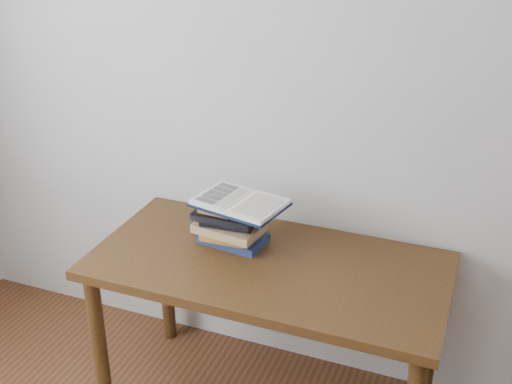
% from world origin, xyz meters
% --- Properties ---
extents(desk, '(1.33, 0.66, 0.71)m').
position_xyz_m(desk, '(-0.03, 1.38, 0.61)').
color(desk, '#4A3212').
rests_on(desk, ground).
extents(book_stack, '(0.27, 0.21, 0.18)m').
position_xyz_m(book_stack, '(-0.22, 1.45, 0.80)').
color(book_stack, '#172047').
rests_on(book_stack, desk).
extents(open_book, '(0.36, 0.29, 0.03)m').
position_xyz_m(open_book, '(-0.17, 1.43, 0.91)').
color(open_book, black).
rests_on(open_book, book_stack).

